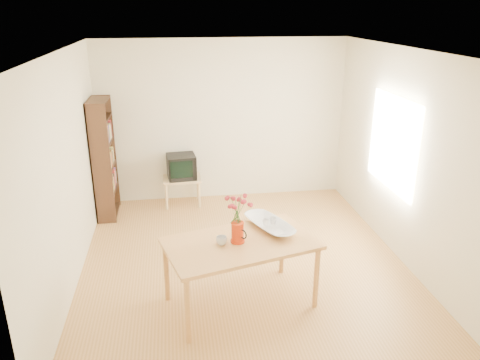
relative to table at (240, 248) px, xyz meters
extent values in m
plane|color=#AE793D|center=(0.16, 0.86, -0.68)|extent=(4.50, 4.50, 0.00)
plane|color=white|center=(0.16, 0.86, 1.92)|extent=(4.50, 4.50, 0.00)
plane|color=beige|center=(0.16, 3.11, 0.62)|extent=(4.00, 0.00, 4.00)
plane|color=beige|center=(0.16, -1.39, 0.62)|extent=(4.00, 0.00, 4.00)
plane|color=beige|center=(-1.84, 0.86, 0.62)|extent=(0.00, 4.50, 4.50)
plane|color=beige|center=(2.16, 0.86, 0.62)|extent=(0.00, 4.50, 4.50)
plane|color=white|center=(2.14, 1.16, 0.72)|extent=(0.00, 1.30, 1.30)
cube|color=#C48543|center=(0.00, 0.00, 0.05)|extent=(1.72, 1.25, 0.04)
cylinder|color=#C48543|center=(-0.59, -0.55, -0.32)|extent=(0.06, 0.06, 0.71)
cylinder|color=#C48543|center=(0.79, -0.18, -0.32)|extent=(0.06, 0.06, 0.71)
cylinder|color=#C48543|center=(-0.79, 0.18, -0.32)|extent=(0.06, 0.06, 0.71)
cylinder|color=#C48543|center=(0.59, 0.55, -0.32)|extent=(0.06, 0.06, 0.71)
cube|color=#DBB67B|center=(-0.54, 2.83, -0.23)|extent=(0.60, 0.45, 0.03)
cylinder|color=#DBB67B|center=(-0.80, 2.64, -0.46)|extent=(0.04, 0.04, 0.43)
cylinder|color=#DBB67B|center=(-0.28, 2.64, -0.46)|extent=(0.04, 0.04, 0.43)
cylinder|color=#DBB67B|center=(-0.80, 3.01, -0.46)|extent=(0.04, 0.04, 0.43)
cylinder|color=#DBB67B|center=(-0.28, 3.01, -0.46)|extent=(0.04, 0.04, 0.43)
cube|color=#321D10|center=(-1.69, 2.27, 0.22)|extent=(0.28, 0.02, 1.80)
cube|color=#321D10|center=(-1.69, 2.94, 0.22)|extent=(0.28, 0.03, 1.80)
cube|color=#321D10|center=(-1.82, 2.61, 0.22)|extent=(0.02, 0.70, 1.80)
cube|color=#321D10|center=(-1.69, 2.61, -0.64)|extent=(0.27, 0.65, 0.02)
cube|color=#321D10|center=(-1.69, 2.61, -0.28)|extent=(0.27, 0.65, 0.02)
cube|color=#321D10|center=(-1.69, 2.61, 0.10)|extent=(0.27, 0.65, 0.02)
cube|color=#321D10|center=(-1.69, 2.61, 0.48)|extent=(0.27, 0.65, 0.02)
cube|color=#321D10|center=(-1.69, 2.61, 0.84)|extent=(0.27, 0.65, 0.02)
cube|color=#321D10|center=(-1.69, 2.61, 1.10)|extent=(0.27, 0.65, 0.02)
cylinder|color=red|center=(-0.03, 0.00, 0.18)|extent=(0.13, 0.13, 0.21)
cylinder|color=red|center=(-0.03, 0.00, 0.08)|extent=(0.15, 0.15, 0.02)
cylinder|color=red|center=(-0.03, 0.00, 0.29)|extent=(0.14, 0.14, 0.01)
cone|color=red|center=(-0.07, -0.04, 0.27)|extent=(0.08, 0.08, 0.06)
torus|color=black|center=(0.02, 0.07, 0.19)|extent=(0.07, 0.09, 0.10)
imported|color=white|center=(-0.20, -0.03, 0.12)|extent=(0.16, 0.16, 0.09)
imported|color=white|center=(0.36, 0.27, 0.30)|extent=(0.63, 0.63, 0.45)
imported|color=white|center=(0.32, 0.27, 0.25)|extent=(0.09, 0.09, 0.06)
imported|color=white|center=(0.41, 0.29, 0.25)|extent=(0.08, 0.08, 0.06)
cube|color=black|center=(-0.54, 2.83, -0.03)|extent=(0.48, 0.44, 0.38)
cube|color=black|center=(-0.54, 2.90, -0.01)|extent=(0.33, 0.25, 0.27)
cube|color=black|center=(-0.54, 2.62, -0.01)|extent=(0.34, 0.05, 0.27)
camera|label=1|loc=(-0.63, -4.28, 2.38)|focal=35.00mm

